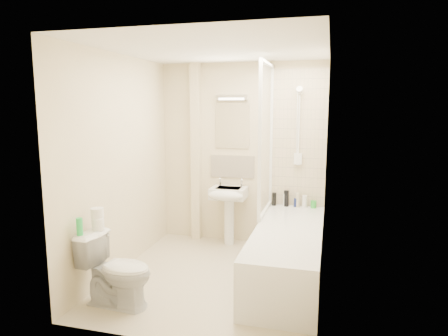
# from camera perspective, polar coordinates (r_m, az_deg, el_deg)

# --- Properties ---
(floor) EXTENTS (2.50, 2.50, 0.00)m
(floor) POSITION_cam_1_polar(r_m,az_deg,el_deg) (4.49, -1.17, -15.38)
(floor) COLOR beige
(floor) RESTS_ON ground
(wall_back) EXTENTS (2.20, 0.02, 2.40)m
(wall_back) POSITION_cam_1_polar(r_m,az_deg,el_deg) (5.34, 2.51, 1.97)
(wall_back) COLOR beige
(wall_back) RESTS_ON ground
(wall_left) EXTENTS (0.02, 2.50, 2.40)m
(wall_left) POSITION_cam_1_polar(r_m,az_deg,el_deg) (4.56, -14.61, 0.50)
(wall_left) COLOR beige
(wall_left) RESTS_ON ground
(wall_right) EXTENTS (0.02, 2.50, 2.40)m
(wall_right) POSITION_cam_1_polar(r_m,az_deg,el_deg) (3.98, 14.18, -0.70)
(wall_right) COLOR beige
(wall_right) RESTS_ON ground
(ceiling) EXTENTS (2.20, 2.50, 0.02)m
(ceiling) POSITION_cam_1_polar(r_m,az_deg,el_deg) (4.12, -1.28, 16.64)
(ceiling) COLOR white
(ceiling) RESTS_ON wall_back
(tile_back) EXTENTS (0.70, 0.01, 1.75)m
(tile_back) POSITION_cam_1_polar(r_m,az_deg,el_deg) (5.20, 10.62, 4.13)
(tile_back) COLOR beige
(tile_back) RESTS_ON wall_back
(tile_right) EXTENTS (0.01, 2.10, 1.75)m
(tile_right) POSITION_cam_1_polar(r_m,az_deg,el_deg) (4.15, 14.18, 2.82)
(tile_right) COLOR beige
(tile_right) RESTS_ON wall_right
(pipe_boxing) EXTENTS (0.12, 0.12, 2.40)m
(pipe_boxing) POSITION_cam_1_polar(r_m,az_deg,el_deg) (5.45, -4.01, 2.10)
(pipe_boxing) COLOR beige
(pipe_boxing) RESTS_ON ground
(splashback) EXTENTS (0.60, 0.02, 0.30)m
(splashback) POSITION_cam_1_polar(r_m,az_deg,el_deg) (5.38, 1.18, 0.21)
(splashback) COLOR beige
(splashback) RESTS_ON wall_back
(mirror) EXTENTS (0.46, 0.01, 0.60)m
(mirror) POSITION_cam_1_polar(r_m,az_deg,el_deg) (5.32, 1.19, 6.06)
(mirror) COLOR white
(mirror) RESTS_ON wall_back
(strip_light) EXTENTS (0.42, 0.07, 0.07)m
(strip_light) POSITION_cam_1_polar(r_m,az_deg,el_deg) (5.29, 1.15, 10.05)
(strip_light) COLOR silver
(strip_light) RESTS_ON wall_back
(bathtub) EXTENTS (0.70, 2.10, 0.55)m
(bathtub) POSITION_cam_1_polar(r_m,az_deg,el_deg) (4.43, 9.13, -11.79)
(bathtub) COLOR white
(bathtub) RESTS_ON ground
(shower_screen) EXTENTS (0.04, 0.92, 1.80)m
(shower_screen) POSITION_cam_1_polar(r_m,az_deg,el_deg) (4.80, 6.04, 4.14)
(shower_screen) COLOR white
(shower_screen) RESTS_ON bathtub
(shower_fixture) EXTENTS (0.10, 0.16, 0.99)m
(shower_fixture) POSITION_cam_1_polar(r_m,az_deg,el_deg) (5.14, 10.60, 5.43)
(shower_fixture) COLOR white
(shower_fixture) RESTS_ON wall_back
(pedestal_sink) EXTENTS (0.46, 0.44, 0.89)m
(pedestal_sink) POSITION_cam_1_polar(r_m,az_deg,el_deg) (5.24, 0.57, -4.56)
(pedestal_sink) COLOR white
(pedestal_sink) RESTS_ON ground
(bottle_black_a) EXTENTS (0.06, 0.06, 0.17)m
(bottle_black_a) POSITION_cam_1_polar(r_m,az_deg,el_deg) (5.27, 7.19, -4.43)
(bottle_black_a) COLOR black
(bottle_black_a) RESTS_ON bathtub
(bottle_white_a) EXTENTS (0.05, 0.05, 0.17)m
(bottle_white_a) POSITION_cam_1_polar(r_m,az_deg,el_deg) (5.26, 8.73, -4.52)
(bottle_white_a) COLOR white
(bottle_white_a) RESTS_ON bathtub
(bottle_black_b) EXTENTS (0.07, 0.07, 0.21)m
(bottle_black_b) POSITION_cam_1_polar(r_m,az_deg,el_deg) (5.25, 8.88, -4.31)
(bottle_black_b) COLOR black
(bottle_black_b) RESTS_ON bathtub
(bottle_blue) EXTENTS (0.05, 0.05, 0.11)m
(bottle_blue) POSITION_cam_1_polar(r_m,az_deg,el_deg) (5.25, 10.24, -4.87)
(bottle_blue) COLOR navy
(bottle_blue) RESTS_ON bathtub
(bottle_cream) EXTENTS (0.06, 0.06, 0.18)m
(bottle_cream) POSITION_cam_1_polar(r_m,az_deg,el_deg) (5.24, 10.45, -4.51)
(bottle_cream) COLOR beige
(bottle_cream) RESTS_ON bathtub
(bottle_white_b) EXTENTS (0.06, 0.06, 0.16)m
(bottle_white_b) POSITION_cam_1_polar(r_m,az_deg,el_deg) (5.24, 11.44, -4.70)
(bottle_white_b) COLOR white
(bottle_white_b) RESTS_ON bathtub
(bottle_green) EXTENTS (0.07, 0.07, 0.09)m
(bottle_green) POSITION_cam_1_polar(r_m,az_deg,el_deg) (5.24, 12.67, -5.08)
(bottle_green) COLOR green
(bottle_green) RESTS_ON bathtub
(toilet) EXTENTS (0.48, 0.73, 0.69)m
(toilet) POSITION_cam_1_polar(r_m,az_deg,el_deg) (3.93, -15.05, -13.89)
(toilet) COLOR white
(toilet) RESTS_ON ground
(toilet_roll_lower) EXTENTS (0.11, 0.11, 0.11)m
(toilet_roll_lower) POSITION_cam_1_polar(r_m,az_deg,el_deg) (3.98, -17.57, -7.65)
(toilet_roll_lower) COLOR white
(toilet_roll_lower) RESTS_ON toilet
(toilet_roll_upper) EXTENTS (0.12, 0.12, 0.10)m
(toilet_roll_upper) POSITION_cam_1_polar(r_m,az_deg,el_deg) (3.98, -17.66, -6.15)
(toilet_roll_upper) COLOR white
(toilet_roll_upper) RESTS_ON toilet_roll_lower
(green_bottle) EXTENTS (0.06, 0.06, 0.16)m
(green_bottle) POSITION_cam_1_polar(r_m,az_deg,el_deg) (3.86, -19.94, -7.88)
(green_bottle) COLOR green
(green_bottle) RESTS_ON toilet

